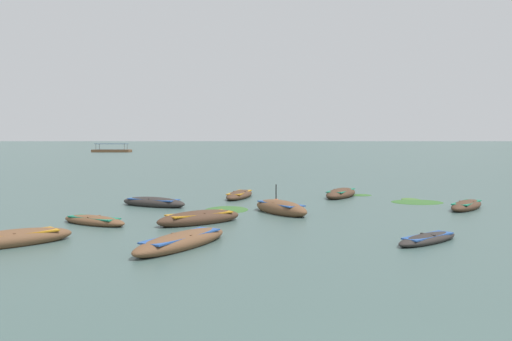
# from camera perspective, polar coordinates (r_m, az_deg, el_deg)

# --- Properties ---
(ground_plane) EXTENTS (6000.00, 6000.00, 0.00)m
(ground_plane) POSITION_cam_1_polar(r_m,az_deg,el_deg) (1505.94, 1.64, 3.31)
(ground_plane) COLOR #425B56
(mountain_1) EXTENTS (786.94, 786.94, 243.77)m
(mountain_1) POSITION_cam_1_polar(r_m,az_deg,el_deg) (2296.53, -15.69, 6.27)
(mountain_1) COLOR slate
(mountain_1) RESTS_ON ground
(mountain_2) EXTENTS (1934.03, 1934.03, 483.66)m
(mountain_2) POSITION_cam_1_polar(r_m,az_deg,el_deg) (2429.54, 5.79, 9.06)
(mountain_2) COLOR slate
(mountain_2) RESTS_ON ground
(rowboat_0) EXTENTS (1.98, 4.12, 0.54)m
(rowboat_0) POSITION_cam_1_polar(r_m,az_deg,el_deg) (31.17, -1.83, -2.70)
(rowboat_0) COLOR #4C3323
(rowboat_0) RESTS_ON ground
(rowboat_1) EXTENTS (3.38, 2.43, 0.46)m
(rowboat_1) POSITION_cam_1_polar(r_m,az_deg,el_deg) (22.52, -17.40, -5.30)
(rowboat_1) COLOR brown
(rowboat_1) RESTS_ON ground
(rowboat_2) EXTENTS (3.16, 3.94, 0.78)m
(rowboat_2) POSITION_cam_1_polar(r_m,az_deg,el_deg) (24.71, 2.73, -4.16)
(rowboat_2) COLOR brown
(rowboat_2) RESTS_ON ground
(rowboat_3) EXTENTS (4.05, 2.76, 0.60)m
(rowboat_3) POSITION_cam_1_polar(r_m,az_deg,el_deg) (27.82, -11.21, -3.48)
(rowboat_3) COLOR #2D2826
(rowboat_3) RESTS_ON ground
(rowboat_4) EXTENTS (2.93, 2.71, 0.38)m
(rowboat_4) POSITION_cam_1_polar(r_m,az_deg,el_deg) (18.71, 18.39, -7.16)
(rowboat_4) COLOR #2D2826
(rowboat_4) RESTS_ON ground
(rowboat_5) EXTENTS (3.84, 3.44, 0.68)m
(rowboat_5) POSITION_cam_1_polar(r_m,az_deg,el_deg) (21.86, -6.25, -5.25)
(rowboat_5) COLOR #4C3323
(rowboat_5) RESTS_ON ground
(rowboat_6) EXTENTS (3.17, 4.55, 0.61)m
(rowboat_6) POSITION_cam_1_polar(r_m,az_deg,el_deg) (17.20, -8.18, -7.71)
(rowboat_6) COLOR brown
(rowboat_6) RESTS_ON ground
(rowboat_7) EXTENTS (3.80, 3.66, 0.65)m
(rowboat_7) POSITION_cam_1_polar(r_m,az_deg,el_deg) (19.11, -25.38, -6.86)
(rowboat_7) COLOR brown
(rowboat_7) RESTS_ON ground
(rowboat_8) EXTENTS (2.92, 4.21, 0.66)m
(rowboat_8) POSITION_cam_1_polar(r_m,az_deg,el_deg) (32.03, 9.34, -2.52)
(rowboat_8) COLOR #4C3323
(rowboat_8) RESTS_ON ground
(rowboat_9) EXTENTS (3.02, 3.59, 0.56)m
(rowboat_9) POSITION_cam_1_polar(r_m,az_deg,el_deg) (28.22, 22.17, -3.60)
(rowboat_9) COLOR #4C3323
(rowboat_9) RESTS_ON ground
(ferry_0) EXTENTS (10.30, 3.71, 2.54)m
(ferry_0) POSITION_cam_1_polar(r_m,az_deg,el_deg) (147.28, -15.60, 2.13)
(ferry_0) COLOR brown
(ferry_0) RESTS_ON ground
(mooring_buoy) EXTENTS (0.44, 0.44, 1.22)m
(mooring_buoy) POSITION_cam_1_polar(r_m,az_deg,el_deg) (27.98, 2.22, -3.54)
(mooring_buoy) COLOR #DB4C1E
(mooring_buoy) RESTS_ON ground
(weed_patch_0) EXTENTS (2.19, 2.82, 0.14)m
(weed_patch_0) POSITION_cam_1_polar(r_m,az_deg,el_deg) (25.90, -3.26, -4.35)
(weed_patch_0) COLOR #38662D
(weed_patch_0) RESTS_ON ground
(weed_patch_2) EXTENTS (3.11, 2.70, 0.14)m
(weed_patch_2) POSITION_cam_1_polar(r_m,az_deg,el_deg) (30.31, 17.31, -3.36)
(weed_patch_2) COLOR #38662D
(weed_patch_2) RESTS_ON ground
(weed_patch_4) EXTENTS (1.32, 1.72, 0.14)m
(weed_patch_4) POSITION_cam_1_polar(r_m,az_deg,el_deg) (31.45, 16.72, -3.11)
(weed_patch_4) COLOR #477033
(weed_patch_4) RESTS_ON ground
(weed_patch_5) EXTENTS (1.57, 1.29, 0.14)m
(weed_patch_5) POSITION_cam_1_polar(r_m,az_deg,el_deg) (33.16, 11.48, -2.70)
(weed_patch_5) COLOR #38662D
(weed_patch_5) RESTS_ON ground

